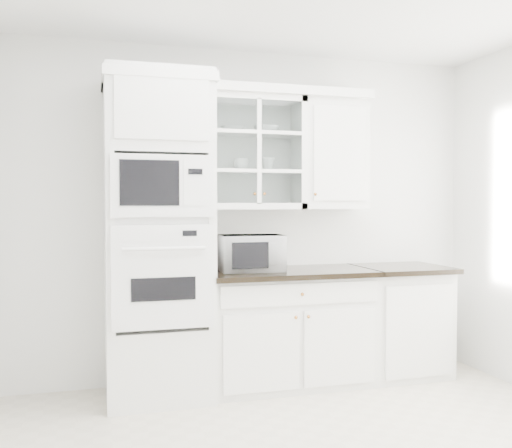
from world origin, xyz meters
name	(u,v)px	position (x,y,z in m)	size (l,w,h in m)	color
room_shell	(300,148)	(0.00, 0.43, 1.78)	(4.00, 3.50, 2.70)	white
oven_column	(158,237)	(-0.75, 1.42, 1.20)	(0.76, 0.68, 2.40)	white
base_cabinet_run	(288,327)	(0.28, 1.45, 0.46)	(1.32, 0.67, 0.92)	white
extra_base_cabinet	(400,320)	(1.28, 1.45, 0.46)	(0.72, 0.67, 0.92)	white
upper_cabinet_glass	(253,153)	(0.03, 1.58, 1.85)	(0.80, 0.33, 0.90)	white
upper_cabinet_solid	(331,155)	(0.71, 1.58, 1.85)	(0.55, 0.33, 0.90)	white
crown_molding	(241,91)	(-0.07, 1.56, 2.33)	(2.14, 0.38, 0.07)	white
countertop_microwave	(251,253)	(-0.03, 1.45, 1.06)	(0.49, 0.40, 0.28)	white
bowl_a	(233,129)	(-0.14, 1.58, 2.03)	(0.19, 0.19, 0.05)	white
bowl_b	(266,130)	(0.14, 1.60, 2.04)	(0.20, 0.20, 0.06)	white
cup_a	(241,165)	(-0.07, 1.59, 1.76)	(0.12, 0.12, 0.09)	white
cup_b	(268,164)	(0.15, 1.60, 1.76)	(0.11, 0.11, 0.11)	white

